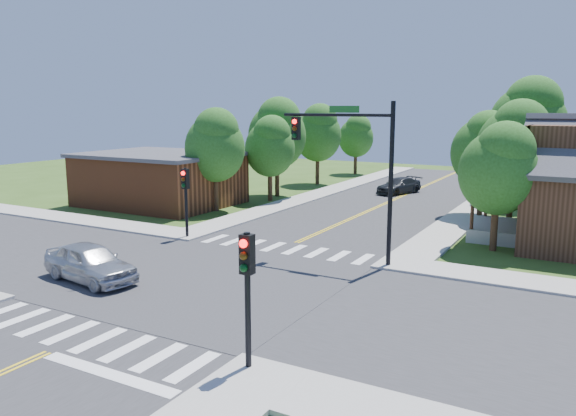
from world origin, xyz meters
The scene contains 25 objects.
ground centered at (0.00, 0.00, 0.00)m, with size 100.00×100.00×0.00m, color #314C17.
road_ns centered at (0.00, 0.00, 0.02)m, with size 10.00×90.00×0.04m, color #2D2D30.
road_ew centered at (0.00, 0.00, 0.03)m, with size 90.00×10.00×0.04m, color #2D2D30.
intersection_patch centered at (0.00, 0.00, 0.00)m, with size 10.20×10.20×0.06m, color #2D2D30.
sidewalk_nw centered at (-15.82, 15.82, 0.07)m, with size 40.00×40.00×0.14m.
crosswalk_north centered at (0.00, 6.20, 0.05)m, with size 8.85×2.00×0.01m.
crosswalk_south centered at (0.00, -6.20, 0.05)m, with size 8.85×2.00×0.01m.
centerline centered at (0.00, 0.00, 0.05)m, with size 0.30×90.00×0.01m.
stop_bar centered at (2.50, -7.60, 0.00)m, with size 4.60×0.45×0.09m, color white.
signal_mast_ne centered at (3.91, 5.59, 4.85)m, with size 5.30×0.42×7.20m.
signal_pole_se centered at (5.60, -5.62, 2.66)m, with size 0.34×0.42×3.80m.
signal_pole_nw centered at (-5.60, 5.58, 2.66)m, with size 0.34×0.42×3.80m.
building_nw centered at (-14.20, 13.20, 1.88)m, with size 10.40×8.40×3.73m.
tree_e_a centered at (9.19, 10.90, 4.14)m, with size 3.72×3.53×6.33m.
tree_e_b centered at (8.98, 17.74, 4.86)m, with size 4.37×4.15×7.43m.
tree_e_c centered at (8.73, 25.65, 5.97)m, with size 5.36×5.09×9.10m.
tree_e_d centered at (8.84, 34.99, 4.97)m, with size 4.46×4.24×7.59m.
tree_w_a centered at (-9.04, 12.94, 4.54)m, with size 4.08×3.87×6.93m.
tree_w_b centered at (-8.60, 20.41, 5.06)m, with size 4.55×4.32×7.73m.
tree_w_c centered at (-8.88, 28.14, 4.75)m, with size 4.27×4.06×7.26m.
tree_w_d centered at (-8.89, 37.18, 4.04)m, with size 3.64×3.45×6.18m.
tree_house centered at (6.98, 19.32, 4.43)m, with size 3.98×3.78×6.77m.
tree_bldg centered at (-7.96, 18.26, 4.18)m, with size 3.76×3.57×6.38m.
car_silver centered at (-4.19, -2.18, 0.77)m, with size 4.78×2.52×1.55m, color silver.
car_dgrey centered at (-0.67, 26.24, 0.63)m, with size 3.14×4.68×1.26m, color #27292B.
Camera 1 is at (13.32, -17.30, 6.97)m, focal length 35.00 mm.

